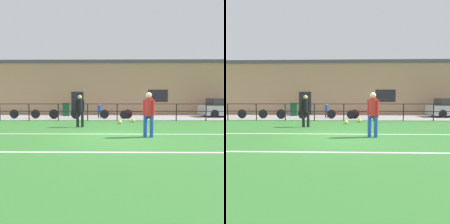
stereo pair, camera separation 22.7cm
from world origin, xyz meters
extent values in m
cube|color=#33702D|center=(0.00, 0.00, -0.02)|extent=(60.00, 44.00, 0.04)
cube|color=white|center=(0.00, 0.70, 0.00)|extent=(36.00, 0.11, 0.00)
cube|color=white|center=(0.00, -2.27, 0.00)|extent=(36.00, 0.11, 0.00)
cube|color=gray|center=(0.00, 8.50, 0.01)|extent=(48.00, 5.00, 0.02)
cylinder|color=black|center=(-8.00, 6.00, 0.57)|extent=(0.07, 0.07, 1.15)
cylinder|color=black|center=(-6.00, 6.00, 0.57)|extent=(0.07, 0.07, 1.15)
cylinder|color=black|center=(-4.00, 6.00, 0.57)|extent=(0.07, 0.07, 1.15)
cylinder|color=black|center=(-2.00, 6.00, 0.57)|extent=(0.07, 0.07, 1.15)
cylinder|color=black|center=(0.00, 6.00, 0.57)|extent=(0.07, 0.07, 1.15)
cylinder|color=black|center=(2.00, 6.00, 0.57)|extent=(0.07, 0.07, 1.15)
cylinder|color=black|center=(4.00, 6.00, 0.57)|extent=(0.07, 0.07, 1.15)
cylinder|color=black|center=(6.00, 6.00, 0.57)|extent=(0.07, 0.07, 1.15)
cube|color=black|center=(0.00, 6.00, 1.13)|extent=(36.00, 0.04, 0.04)
cube|color=black|center=(0.00, 6.00, 0.63)|extent=(36.00, 0.04, 0.04)
cube|color=tan|center=(0.00, 12.20, 2.35)|extent=(28.00, 2.40, 4.69)
cube|color=#232328|center=(-3.58, 10.98, 1.05)|extent=(1.10, 0.04, 2.10)
cube|color=#232328|center=(3.77, 10.98, 1.74)|extent=(1.80, 0.04, 1.10)
cube|color=#4C4C51|center=(0.00, 12.20, 4.84)|extent=(28.00, 2.56, 0.30)
cylinder|color=black|center=(-2.11, 2.77, 0.40)|extent=(0.15, 0.15, 0.80)
cylinder|color=black|center=(-1.86, 2.81, 0.40)|extent=(0.15, 0.15, 0.80)
cylinder|color=black|center=(-1.99, 2.79, 1.13)|extent=(0.29, 0.29, 0.66)
sphere|color=tan|center=(-1.99, 2.79, 1.57)|extent=(0.23, 0.23, 0.23)
cylinder|color=black|center=(-2.16, 2.76, 1.11)|extent=(0.10, 0.10, 0.59)
cylinder|color=black|center=(-1.81, 2.82, 1.11)|extent=(0.10, 0.10, 0.59)
cylinder|color=blue|center=(1.26, -0.03, 0.41)|extent=(0.15, 0.15, 0.83)
cylinder|color=blue|center=(1.03, 0.10, 0.41)|extent=(0.15, 0.15, 0.83)
cylinder|color=red|center=(1.14, 0.03, 1.17)|extent=(0.31, 0.31, 0.68)
sphere|color=beige|center=(1.14, 0.03, 1.63)|extent=(0.23, 0.23, 0.23)
cylinder|color=red|center=(1.30, -0.06, 1.15)|extent=(0.11, 0.11, 0.61)
cylinder|color=red|center=(0.98, 0.12, 1.15)|extent=(0.11, 0.11, 0.61)
sphere|color=#E5E04C|center=(1.01, 5.06, 0.12)|extent=(0.23, 0.23, 0.23)
sphere|color=#E5E04C|center=(0.15, 4.14, 0.11)|extent=(0.23, 0.23, 0.23)
cylinder|color=#232D4C|center=(-1.25, 7.96, 0.28)|extent=(0.09, 0.09, 0.52)
cylinder|color=#232D4C|center=(-1.41, 7.96, 0.28)|extent=(0.09, 0.09, 0.52)
cylinder|color=blue|center=(-1.33, 7.96, 0.75)|extent=(0.19, 0.19, 0.43)
sphere|color=beige|center=(-1.33, 7.96, 1.04)|extent=(0.15, 0.15, 0.15)
cylinder|color=blue|center=(-1.21, 7.96, 0.74)|extent=(0.07, 0.07, 0.38)
cylinder|color=blue|center=(-1.44, 7.96, 0.74)|extent=(0.07, 0.07, 0.38)
cube|color=#373738|center=(8.73, 8.89, 1.22)|extent=(2.42, 1.47, 0.57)
cylinder|color=black|center=(7.56, 8.05, 0.32)|extent=(0.60, 0.18, 0.60)
cylinder|color=black|center=(7.56, 9.73, 0.32)|extent=(0.60, 0.18, 0.60)
cylinder|color=black|center=(-4.57, 6.91, 0.37)|extent=(0.69, 0.04, 0.69)
cylinder|color=black|center=(-2.99, 6.91, 0.37)|extent=(0.69, 0.04, 0.69)
cube|color=#234C99|center=(-3.78, 6.91, 0.59)|extent=(1.23, 0.04, 0.04)
cube|color=#234C99|center=(-4.17, 6.91, 0.48)|extent=(0.77, 0.03, 0.25)
cylinder|color=#234C99|center=(-4.05, 6.91, 0.69)|extent=(0.03, 0.03, 0.20)
cylinder|color=#234C99|center=(-2.99, 6.91, 0.66)|extent=(0.03, 0.03, 0.28)
cylinder|color=black|center=(0.52, 7.04, 0.32)|extent=(0.61, 0.04, 0.61)
cylinder|color=black|center=(2.23, 7.04, 0.32)|extent=(0.61, 0.04, 0.61)
cube|color=maroon|center=(1.38, 7.04, 0.52)|extent=(1.34, 0.04, 0.04)
cube|color=maroon|center=(0.95, 7.04, 0.42)|extent=(0.84, 0.03, 0.22)
cylinder|color=maroon|center=(1.08, 7.04, 0.62)|extent=(0.03, 0.03, 0.20)
cylinder|color=maroon|center=(2.23, 7.04, 0.59)|extent=(0.03, 0.03, 0.28)
cylinder|color=black|center=(-7.60, 7.20, 0.35)|extent=(0.66, 0.04, 0.66)
cylinder|color=black|center=(-6.01, 7.20, 0.35)|extent=(0.66, 0.04, 0.66)
cube|color=#1E6633|center=(-6.81, 7.20, 0.56)|extent=(1.24, 0.04, 0.04)
cube|color=#1E6633|center=(-7.21, 7.20, 0.46)|extent=(0.78, 0.03, 0.24)
cylinder|color=#1E6633|center=(-7.09, 7.20, 0.66)|extent=(0.03, 0.03, 0.20)
cylinder|color=#1E6633|center=(-6.01, 7.20, 0.63)|extent=(0.03, 0.03, 0.28)
cylinder|color=black|center=(-0.91, 7.20, 0.35)|extent=(0.65, 0.04, 0.65)
cylinder|color=black|center=(0.80, 7.20, 0.35)|extent=(0.65, 0.04, 0.65)
cube|color=maroon|center=(-0.06, 7.20, 0.56)|extent=(1.34, 0.04, 0.04)
cube|color=maroon|center=(-0.48, 7.20, 0.45)|extent=(0.84, 0.03, 0.24)
cylinder|color=maroon|center=(-0.36, 7.20, 0.66)|extent=(0.03, 0.03, 0.20)
cylinder|color=maroon|center=(0.80, 7.20, 0.63)|extent=(0.03, 0.03, 0.28)
cube|color=#194C28|center=(-4.26, 9.55, 0.52)|extent=(0.57, 0.48, 1.01)
cube|color=#143D20|center=(-4.26, 9.55, 1.07)|extent=(0.60, 0.51, 0.08)
camera|label=1|loc=(-0.19, -8.00, 1.52)|focal=33.26mm
camera|label=2|loc=(0.04, -7.99, 1.52)|focal=33.26mm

